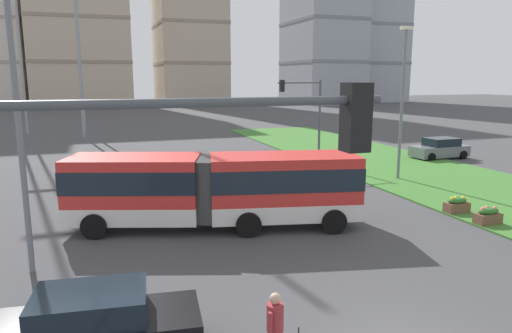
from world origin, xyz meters
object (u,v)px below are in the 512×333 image
(car_maroon_sedan, at_px, (104,171))
(traffic_light_far_right, at_px, (306,107))
(streetlight_median, at_px, (402,97))
(apartment_tower_eastcentre, at_px, (323,3))
(traffic_light_near_left, at_px, (131,264))
(car_grey_wagon, at_px, (440,149))
(apartment_tower_westcentre, at_px, (77,0))
(car_black_sedan, at_px, (97,327))
(streetlight_left, at_px, (17,104))
(flower_planter_2, at_px, (488,215))
(articulated_bus, at_px, (215,188))
(pedestrian_crossing, at_px, (275,326))
(flower_planter_3, at_px, (457,205))
(apartment_tower_east, at_px, (368,28))

(car_maroon_sedan, relative_size, traffic_light_far_right, 0.75)
(streetlight_median, distance_m, apartment_tower_eastcentre, 88.27)
(traffic_light_near_left, relative_size, traffic_light_far_right, 1.02)
(car_grey_wagon, distance_m, apartment_tower_westcentre, 89.14)
(streetlight_median, bearing_deg, car_black_sedan, -142.10)
(streetlight_left, bearing_deg, streetlight_median, 22.31)
(car_grey_wagon, height_order, flower_planter_2, car_grey_wagon)
(car_black_sedan, bearing_deg, apartment_tower_westcentre, 91.09)
(articulated_bus, bearing_deg, pedestrian_crossing, -96.73)
(streetlight_median, bearing_deg, apartment_tower_westcentre, 102.49)
(car_black_sedan, bearing_deg, apartment_tower_eastcentre, 60.78)
(car_maroon_sedan, relative_size, streetlight_left, 0.46)
(streetlight_median, xyz_separation_m, apartment_tower_eastcentre, (34.45, 79.22, 18.15))
(flower_planter_3, relative_size, apartment_tower_eastcentre, 0.02)
(car_maroon_sedan, height_order, pedestrian_crossing, pedestrian_crossing)
(articulated_bus, xyz_separation_m, flower_planter_2, (10.87, -3.45, -1.23))
(articulated_bus, bearing_deg, apartment_tower_east, 55.12)
(traffic_light_near_left, bearing_deg, streetlight_left, 102.78)
(apartment_tower_westcentre, xyz_separation_m, apartment_tower_eastcentre, (53.84, -8.30, 0.79))
(car_black_sedan, height_order, flower_planter_2, car_black_sedan)
(car_black_sedan, height_order, apartment_tower_east, apartment_tower_east)
(car_maroon_sedan, relative_size, traffic_light_near_left, 0.74)
(traffic_light_far_right, height_order, apartment_tower_westcentre, apartment_tower_westcentre)
(flower_planter_3, relative_size, streetlight_left, 0.11)
(articulated_bus, distance_m, pedestrian_crossing, 9.88)
(flower_planter_3, xyz_separation_m, traffic_light_near_left, (-15.06, -11.75, 3.78))
(car_maroon_sedan, bearing_deg, flower_planter_3, -37.31)
(traffic_light_near_left, bearing_deg, traffic_light_far_right, 61.39)
(car_grey_wagon, bearing_deg, traffic_light_near_left, -135.41)
(traffic_light_far_right, xyz_separation_m, apartment_tower_westcentre, (-16.06, 81.35, 18.25))
(car_grey_wagon, relative_size, streetlight_left, 0.46)
(traffic_light_far_right, relative_size, streetlight_median, 0.66)
(streetlight_median, bearing_deg, apartment_tower_east, 59.46)
(pedestrian_crossing, bearing_deg, apartment_tower_westcentre, 93.04)
(streetlight_median, height_order, apartment_tower_westcentre, apartment_tower_westcentre)
(pedestrian_crossing, xyz_separation_m, flower_planter_2, (12.03, 6.34, -0.58))
(flower_planter_3, relative_size, traffic_light_far_right, 0.18)
(articulated_bus, bearing_deg, car_grey_wagon, 27.93)
(articulated_bus, relative_size, traffic_light_far_right, 2.02)
(streetlight_left, distance_m, apartment_tower_westcentre, 96.99)
(streetlight_left, height_order, apartment_tower_westcentre, apartment_tower_westcentre)
(streetlight_left, bearing_deg, car_black_sedan, -70.78)
(car_maroon_sedan, distance_m, car_grey_wagon, 24.52)
(flower_planter_3, bearing_deg, articulated_bus, 171.39)
(pedestrian_crossing, height_order, apartment_tower_east, apartment_tower_east)
(apartment_tower_east, bearing_deg, flower_planter_3, -119.46)
(flower_planter_3, relative_size, traffic_light_near_left, 0.18)
(traffic_light_near_left, bearing_deg, apartment_tower_east, 57.10)
(flower_planter_2, height_order, streetlight_median, streetlight_median)
(car_black_sedan, xyz_separation_m, pedestrian_crossing, (3.54, -1.64, 0.25))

